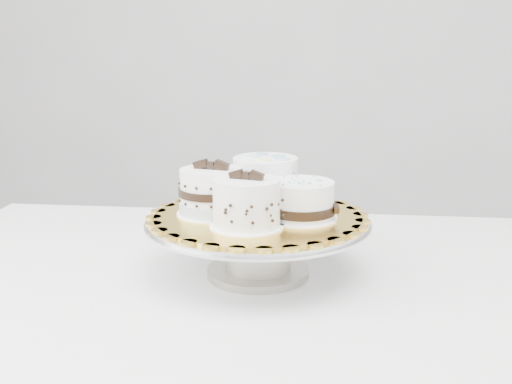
% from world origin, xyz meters
% --- Properties ---
extents(table, '(1.30, 0.91, 0.75)m').
position_xyz_m(table, '(-0.03, 0.04, 0.68)').
color(table, silver).
rests_on(table, floor).
extents(cake_stand, '(0.36, 0.36, 0.10)m').
position_xyz_m(cake_stand, '(-0.05, 0.06, 0.82)').
color(cake_stand, gray).
rests_on(cake_stand, table).
extents(cake_board, '(0.37, 0.37, 0.00)m').
position_xyz_m(cake_board, '(-0.05, 0.06, 0.85)').
color(cake_board, gold).
rests_on(cake_board, cake_stand).
extents(cake_swirl, '(0.11, 0.11, 0.09)m').
position_xyz_m(cake_swirl, '(-0.05, -0.00, 0.88)').
color(cake_swirl, white).
rests_on(cake_swirl, cake_board).
extents(cake_banded, '(0.11, 0.11, 0.09)m').
position_xyz_m(cake_banded, '(-0.12, 0.06, 0.88)').
color(cake_banded, white).
rests_on(cake_banded, cake_board).
extents(cake_dots, '(0.14, 0.14, 0.08)m').
position_xyz_m(cake_dots, '(-0.05, 0.14, 0.89)').
color(cake_dots, white).
rests_on(cake_dots, cake_board).
extents(cake_ribbon, '(0.13, 0.13, 0.06)m').
position_xyz_m(cake_ribbon, '(0.02, 0.06, 0.88)').
color(cake_ribbon, white).
rests_on(cake_ribbon, cake_board).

